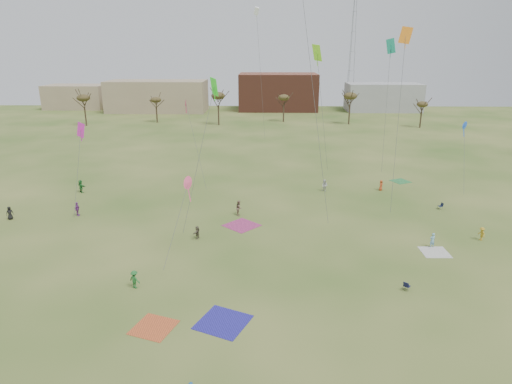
{
  "coord_description": "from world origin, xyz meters",
  "views": [
    {
      "loc": [
        1.05,
        -33.71,
        20.46
      ],
      "look_at": [
        0.0,
        12.0,
        5.5
      ],
      "focal_mm": 31.17,
      "sensor_mm": 36.0,
      "label": 1
    }
  ],
  "objects_px": {
    "flyer_near_center": "(135,279)",
    "camp_chair_right": "(440,207)",
    "camp_chair_center": "(407,288)",
    "radio_tower": "(352,51)"
  },
  "relations": [
    {
      "from": "camp_chair_right",
      "to": "flyer_near_center",
      "type": "bearing_deg",
      "value": -71.9
    },
    {
      "from": "radio_tower",
      "to": "camp_chair_right",
      "type": "bearing_deg",
      "value": -93.22
    },
    {
      "from": "flyer_near_center",
      "to": "radio_tower",
      "type": "bearing_deg",
      "value": -80.86
    },
    {
      "from": "flyer_near_center",
      "to": "camp_chair_right",
      "type": "distance_m",
      "value": 40.6
    },
    {
      "from": "flyer_near_center",
      "to": "camp_chair_center",
      "type": "distance_m",
      "value": 24.09
    },
    {
      "from": "camp_chair_center",
      "to": "radio_tower",
      "type": "bearing_deg",
      "value": -55.03
    },
    {
      "from": "flyer_near_center",
      "to": "camp_chair_right",
      "type": "relative_size",
      "value": 1.94
    },
    {
      "from": "flyer_near_center",
      "to": "camp_chair_right",
      "type": "bearing_deg",
      "value": -121.57
    },
    {
      "from": "flyer_near_center",
      "to": "camp_chair_center",
      "type": "xyz_separation_m",
      "value": [
        24.09,
        0.13,
        -0.58
      ]
    },
    {
      "from": "camp_chair_center",
      "to": "radio_tower",
      "type": "height_order",
      "value": "radio_tower"
    }
  ]
}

